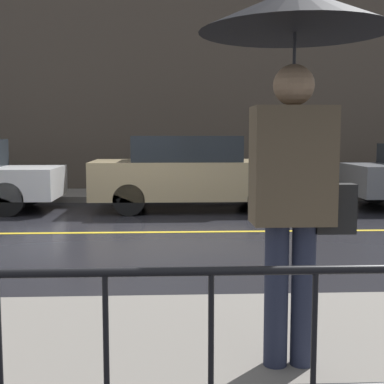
% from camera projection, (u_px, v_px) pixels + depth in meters
% --- Properties ---
extents(ground_plane, '(80.00, 80.00, 0.00)m').
position_uv_depth(ground_plane, '(126.00, 233.00, 8.59)').
color(ground_plane, black).
extents(sidewalk_near, '(28.00, 2.86, 0.14)m').
position_uv_depth(sidewalk_near, '(62.00, 376.00, 3.32)').
color(sidewalk_near, slate).
rests_on(sidewalk_near, ground_plane).
extents(sidewalk_far, '(28.00, 1.96, 0.14)m').
position_uv_depth(sidewalk_far, '(141.00, 195.00, 13.41)').
color(sidewalk_far, slate).
rests_on(sidewalk_far, ground_plane).
extents(lane_marking, '(25.20, 0.12, 0.01)m').
position_uv_depth(lane_marking, '(126.00, 232.00, 8.59)').
color(lane_marking, gold).
rests_on(lane_marking, ground_plane).
extents(building_storefront, '(28.00, 0.30, 5.28)m').
position_uv_depth(building_storefront, '(142.00, 95.00, 14.26)').
color(building_storefront, '#4C4238').
rests_on(building_storefront, ground_plane).
extents(pedestrian, '(1.13, 1.13, 2.27)m').
position_uv_depth(pedestrian, '(295.00, 72.00, 3.13)').
color(pedestrian, '#23283D').
rests_on(pedestrian, sidewalk_near).
extents(car_tan, '(4.22, 1.80, 1.55)m').
position_uv_depth(car_tan, '(192.00, 172.00, 11.18)').
color(car_tan, tan).
rests_on(car_tan, ground_plane).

